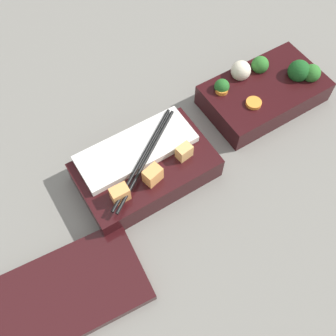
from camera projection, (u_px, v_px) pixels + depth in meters
The scene contains 4 objects.
ground_plane at pixel (207, 136), 0.69m from camera, with size 3.00×3.00×0.00m, color slate.
bento_tray_vegetable at pixel (265, 91), 0.71m from camera, with size 0.22×0.13×0.07m.
bento_tray_rice at pixel (145, 168), 0.63m from camera, with size 0.22×0.13×0.07m.
bento_lid at pixel (69, 292), 0.55m from camera, with size 0.21×0.13×0.02m, color black.
Camera 1 is at (0.27, 0.30, 0.57)m, focal length 42.00 mm.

